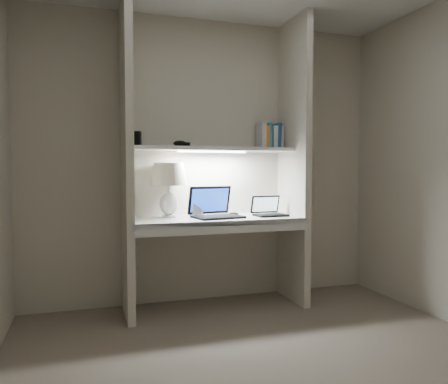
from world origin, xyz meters
name	(u,v)px	position (x,y,z in m)	size (l,w,h in m)	color
floor	(275,369)	(0.00, 0.00, 0.00)	(3.20, 3.00, 0.01)	gray
back_wall	(207,161)	(0.00, 1.50, 1.25)	(3.20, 0.01, 2.50)	beige
alcove_panel_left	(127,160)	(-0.73, 1.23, 1.25)	(0.06, 0.55, 2.50)	beige
alcove_panel_right	(294,161)	(0.73, 1.23, 1.25)	(0.06, 0.55, 2.50)	beige
desk	(215,220)	(0.00, 1.23, 0.75)	(1.40, 0.55, 0.04)	white
desk_apron	(225,227)	(0.00, 0.96, 0.72)	(1.46, 0.03, 0.10)	silver
shelf	(212,149)	(0.00, 1.32, 1.35)	(1.40, 0.36, 0.03)	silver
strip_light	(212,152)	(0.00, 1.32, 1.33)	(0.60, 0.04, 0.01)	white
table_lamp	(169,181)	(-0.38, 1.35, 1.08)	(0.31, 0.31, 0.46)	white
laptop_main	(215,210)	(0.00, 1.24, 0.83)	(0.44, 0.40, 0.26)	black
laptop_netbook	(269,211)	(0.48, 1.21, 0.81)	(0.28, 0.25, 0.17)	black
speaker	(196,208)	(-0.14, 1.36, 0.84)	(0.10, 0.07, 0.14)	silver
mouse	(233,214)	(0.18, 1.28, 0.79)	(0.09, 0.06, 0.03)	black
cable_coil	(232,217)	(0.13, 1.19, 0.78)	(0.10, 0.10, 0.01)	black
sticky_note	(149,221)	(-0.58, 1.13, 0.77)	(0.07, 0.07, 0.00)	yellow
book_row	(270,137)	(0.58, 1.41, 1.47)	(0.22, 0.15, 0.23)	#BDBDBD
shelf_box	(136,139)	(-0.64, 1.34, 1.43)	(0.07, 0.05, 0.12)	black
shelf_gadget	(180,144)	(-0.28, 1.34, 1.39)	(0.12, 0.09, 0.05)	black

